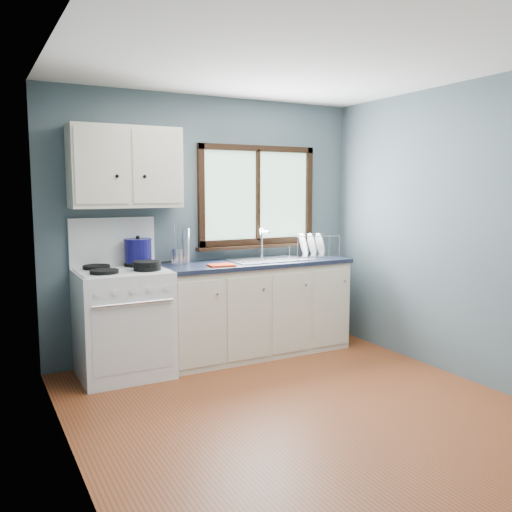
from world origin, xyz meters
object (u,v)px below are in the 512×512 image
stockpot (138,250)px  dish_rack (313,250)px  utensil_crock (177,256)px  thermos (185,247)px  base_cabinets (255,312)px  skillet (147,264)px  gas_range (123,319)px  sink (271,266)px

stockpot → dish_rack: stockpot is taller
utensil_crock → thermos: (0.07, -0.02, 0.09)m
stockpot → base_cabinets: bearing=-6.8°
stockpot → dish_rack: bearing=-2.5°
dish_rack → base_cabinets: bearing=-158.4°
skillet → thermos: (0.44, 0.25, 0.10)m
gas_range → stockpot: 0.62m
sink → stockpot: 1.32m
skillet → dish_rack: size_ratio=0.68×
base_cabinets → utensil_crock: bearing=171.3°
skillet → thermos: thermos is taller
gas_range → base_cabinets: bearing=0.8°
stockpot → utensil_crock: bearing=-2.7°
utensil_crock → thermos: size_ratio=1.13×
base_cabinets → sink: (0.18, -0.00, 0.45)m
thermos → dish_rack: 1.40m
stockpot → thermos: (0.43, -0.04, 0.02)m
gas_range → skillet: bearing=-38.6°
utensil_crock → dish_rack: utensil_crock is taller
base_cabinets → stockpot: stockpot is taller
utensil_crock → gas_range: bearing=-166.4°
gas_range → skillet: gas_range is taller
gas_range → skillet: 0.54m
skillet → stockpot: bearing=76.9°
dish_rack → utensil_crock: bearing=-165.1°
gas_range → thermos: size_ratio=4.10×
gas_range → base_cabinets: gas_range is taller
base_cabinets → thermos: bearing=172.4°
stockpot → utensil_crock: size_ratio=0.71×
stockpot → sink: bearing=-5.9°
gas_range → sink: gas_range is taller
thermos → dish_rack: bearing=-1.5°
sink → utensil_crock: bearing=173.0°
sink → utensil_crock: utensil_crock is taller
sink → stockpot: (-1.29, 0.13, 0.21)m
skillet → utensil_crock: 0.46m
skillet → gas_range: bearing=130.0°
sink → utensil_crock: 0.95m
utensil_crock → skillet: bearing=-143.0°
sink → dish_rack: 0.55m
base_cabinets → dish_rack: dish_rack is taller
sink → gas_range: bearing=-179.3°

